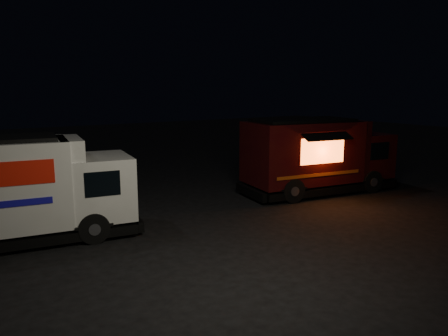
% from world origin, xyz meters
% --- Properties ---
extents(ground, '(80.00, 80.00, 0.00)m').
position_xyz_m(ground, '(0.00, 0.00, 0.00)').
color(ground, black).
rests_on(ground, ground).
extents(white_truck, '(6.89, 3.24, 3.00)m').
position_xyz_m(white_truck, '(-5.44, 2.57, 1.50)').
color(white_truck, silver).
rests_on(white_truck, ground).
extents(red_truck, '(6.91, 3.43, 3.08)m').
position_xyz_m(red_truck, '(6.02, 2.24, 1.54)').
color(red_truck, black).
rests_on(red_truck, ground).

